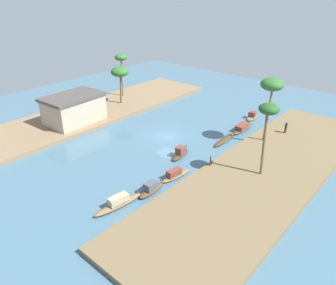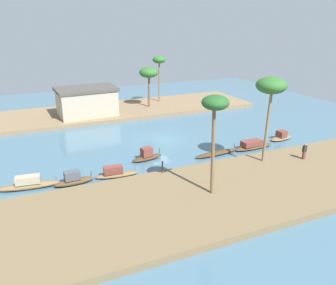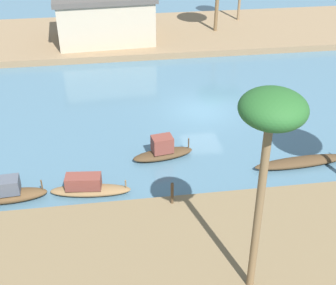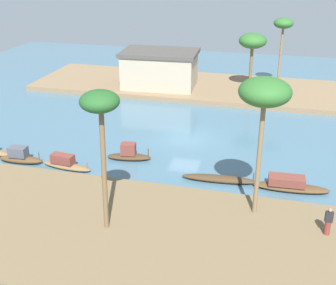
% 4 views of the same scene
% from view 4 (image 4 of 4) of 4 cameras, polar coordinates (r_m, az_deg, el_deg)
% --- Properties ---
extents(river_water, '(69.56, 69.56, 0.00)m').
position_cam_4_polar(river_water, '(37.56, 2.17, 0.47)').
color(river_water, '#476B7F').
rests_on(river_water, ground).
extents(riverbank_left, '(40.66, 11.04, 0.53)m').
position_cam_4_polar(riverbank_left, '(25.24, -5.22, -11.55)').
color(riverbank_left, brown).
rests_on(riverbank_left, ground).
extents(riverbank_right, '(40.66, 11.04, 0.53)m').
position_cam_4_polar(riverbank_right, '(50.86, 5.80, 6.95)').
color(riverbank_right, '#846B4C').
rests_on(riverbank_right, ground).
extents(sampan_near_left_bank, '(3.44, 1.52, 1.33)m').
position_cam_4_polar(sampan_near_left_bank, '(33.82, -5.02, -1.49)').
color(sampan_near_left_bank, '#47331E').
rests_on(sampan_near_left_bank, river_water).
extents(sampan_upstream_small, '(5.24, 1.23, 0.92)m').
position_cam_4_polar(sampan_upstream_small, '(30.88, 6.58, -4.63)').
color(sampan_upstream_small, '#47331E').
rests_on(sampan_upstream_small, river_water).
extents(sampan_downstream_large, '(3.45, 1.17, 1.27)m').
position_cam_4_polar(sampan_downstream_large, '(34.99, -18.37, -1.77)').
color(sampan_downstream_large, brown).
rests_on(sampan_downstream_large, river_water).
extents(sampan_with_tall_canopy, '(3.96, 1.31, 1.07)m').
position_cam_4_polar(sampan_with_tall_canopy, '(33.23, -12.98, -2.63)').
color(sampan_with_tall_canopy, brown).
rests_on(sampan_with_tall_canopy, river_water).
extents(sampan_midstream, '(5.02, 1.42, 0.99)m').
position_cam_4_polar(sampan_midstream, '(30.64, 15.27, -5.25)').
color(sampan_midstream, brown).
rests_on(sampan_midstream, river_water).
extents(person_on_near_bank, '(0.43, 0.35, 1.61)m').
position_cam_4_polar(person_on_near_bank, '(25.75, 19.78, -9.60)').
color(person_on_near_bank, brown).
rests_on(person_on_near_bank, riverbank_left).
extents(mooring_post, '(0.14, 0.14, 1.11)m').
position_cam_4_polar(mooring_post, '(29.91, -8.15, -3.85)').
color(mooring_post, '#4C3823').
rests_on(mooring_post, riverbank_left).
extents(palm_tree_left_near, '(2.03, 2.03, 7.84)m').
position_cam_4_polar(palm_tree_left_near, '(22.50, -8.68, 4.31)').
color(palm_tree_left_near, brown).
rests_on(palm_tree_left_near, riverbank_left).
extents(palm_tree_left_far, '(2.79, 2.79, 8.15)m').
position_cam_4_polar(palm_tree_left_far, '(23.87, 12.26, 6.00)').
color(palm_tree_left_far, '#7F6647').
rests_on(palm_tree_left_far, riverbank_left).
extents(palm_tree_right_tall, '(2.12, 2.12, 7.41)m').
position_cam_4_polar(palm_tree_right_tall, '(50.98, 14.52, 14.26)').
color(palm_tree_right_tall, '#7F6647').
rests_on(palm_tree_right_tall, riverbank_right).
extents(palm_tree_right_short, '(2.91, 2.91, 6.15)m').
position_cam_4_polar(palm_tree_right_short, '(48.45, 10.77, 12.52)').
color(palm_tree_right_short, brown).
rests_on(palm_tree_right_short, riverbank_right).
extents(riverside_building, '(8.53, 5.91, 3.96)m').
position_cam_4_polar(riverside_building, '(49.86, -1.05, 9.43)').
color(riverside_building, tan).
rests_on(riverside_building, riverbank_right).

